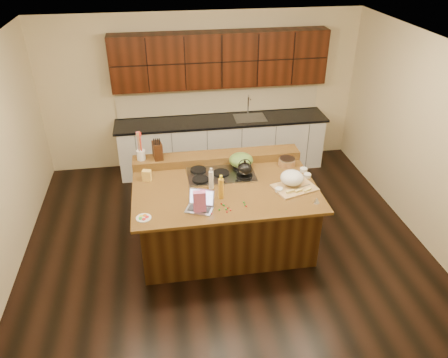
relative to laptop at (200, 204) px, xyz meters
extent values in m
cube|color=black|center=(0.37, 0.45, -0.98)|extent=(5.50, 5.00, 0.01)
cube|color=silver|center=(0.37, 0.45, 1.73)|extent=(5.50, 5.00, 0.01)
cube|color=beige|center=(0.37, 2.95, 0.37)|extent=(5.50, 0.01, 2.70)
cube|color=beige|center=(0.37, -2.06, 0.37)|extent=(5.50, 0.01, 2.70)
cube|color=beige|center=(3.12, 0.45, 0.37)|extent=(0.01, 5.00, 2.70)
cube|color=black|center=(0.37, 0.45, -0.54)|extent=(2.22, 1.42, 0.88)
cube|color=black|center=(0.37, 0.45, -0.08)|extent=(2.40, 1.60, 0.04)
cube|color=black|center=(0.37, 1.15, 0.00)|extent=(2.40, 0.30, 0.12)
cube|color=gray|center=(0.37, 0.75, -0.05)|extent=(0.92, 0.52, 0.02)
cylinder|color=black|center=(0.07, 0.88, -0.03)|extent=(0.22, 0.22, 0.03)
cylinder|color=black|center=(0.67, 0.88, -0.03)|extent=(0.22, 0.22, 0.03)
cylinder|color=black|center=(0.07, 0.62, -0.03)|extent=(0.22, 0.22, 0.03)
cylinder|color=black|center=(0.67, 0.62, -0.03)|extent=(0.22, 0.22, 0.03)
cylinder|color=black|center=(0.37, 0.75, -0.03)|extent=(0.22, 0.22, 0.03)
cube|color=silver|center=(0.67, 2.62, -0.53)|extent=(3.60, 0.62, 0.90)
cube|color=black|center=(0.67, 2.62, -0.06)|extent=(3.70, 0.66, 0.04)
cube|color=gray|center=(1.17, 2.62, -0.04)|extent=(0.55, 0.42, 0.01)
cylinder|color=gray|center=(1.17, 2.80, 0.14)|extent=(0.02, 0.02, 0.36)
cube|color=black|center=(0.67, 2.77, 0.97)|extent=(3.60, 0.34, 0.90)
cube|color=beige|center=(0.67, 2.93, 0.22)|extent=(3.60, 0.03, 0.50)
ellipsoid|color=black|center=(0.67, 0.62, 0.08)|extent=(0.27, 0.27, 0.18)
ellipsoid|color=#4F722D|center=(0.67, 0.88, 0.08)|extent=(0.35, 0.35, 0.18)
cube|color=#B7B7BC|center=(-0.02, -0.05, -0.05)|extent=(0.38, 0.32, 0.01)
cube|color=black|center=(-0.02, -0.05, -0.04)|extent=(0.30, 0.22, 0.00)
cube|color=#B7B7BC|center=(0.02, 0.06, 0.06)|extent=(0.32, 0.18, 0.20)
cube|color=silver|center=(0.02, 0.05, 0.06)|extent=(0.29, 0.16, 0.17)
cylinder|color=gold|center=(0.28, 0.18, 0.08)|extent=(0.07, 0.07, 0.27)
cylinder|color=silver|center=(0.19, 0.42, 0.07)|extent=(0.07, 0.07, 0.25)
cube|color=tan|center=(1.26, 0.25, -0.05)|extent=(0.61, 0.52, 0.02)
ellipsoid|color=white|center=(1.24, 0.33, 0.06)|extent=(0.31, 0.31, 0.19)
cube|color=#EDD872|center=(1.16, 0.13, -0.02)|extent=(0.11, 0.03, 0.03)
cube|color=#EDD872|center=(1.28, 0.13, -0.02)|extent=(0.11, 0.03, 0.03)
cube|color=#EDD872|center=(1.39, 0.13, -0.02)|extent=(0.11, 0.03, 0.03)
cylinder|color=gray|center=(1.37, 0.23, -0.03)|extent=(0.20, 0.08, 0.01)
cylinder|color=white|center=(1.52, 0.51, -0.04)|extent=(0.11, 0.11, 0.04)
cylinder|color=white|center=(1.04, 0.21, -0.04)|extent=(0.13, 0.13, 0.04)
cylinder|color=white|center=(1.52, 0.67, -0.04)|extent=(0.13, 0.13, 0.04)
cylinder|color=#996B3F|center=(1.34, 0.88, -0.01)|extent=(0.24, 0.24, 0.09)
cone|color=silver|center=(1.43, -0.11, -0.02)|extent=(0.10, 0.10, 0.07)
cube|color=#D665A1|center=(-0.02, -0.08, 0.08)|extent=(0.15, 0.08, 0.28)
cylinder|color=white|center=(-0.68, -0.12, -0.05)|extent=(0.23, 0.23, 0.01)
cube|color=gold|center=(-0.63, 0.75, 0.02)|extent=(0.13, 0.11, 0.16)
cylinder|color=white|center=(-0.70, 1.15, 0.13)|extent=(0.15, 0.15, 0.14)
cube|color=black|center=(-0.47, 1.15, 0.18)|extent=(0.15, 0.21, 0.24)
ellipsoid|color=red|center=(0.30, -0.15, -0.05)|extent=(0.02, 0.02, 0.02)
ellipsoid|color=#198C26|center=(0.33, -0.06, -0.05)|extent=(0.02, 0.02, 0.02)
ellipsoid|color=red|center=(0.30, 0.01, -0.05)|extent=(0.02, 0.02, 0.02)
ellipsoid|color=#198C26|center=(0.54, 0.02, -0.05)|extent=(0.02, 0.02, 0.02)
ellipsoid|color=red|center=(0.12, -0.16, -0.05)|extent=(0.02, 0.02, 0.02)
ellipsoid|color=#198C26|center=(0.28, 0.00, -0.05)|extent=(0.02, 0.02, 0.02)
ellipsoid|color=red|center=(0.55, -0.07, -0.05)|extent=(0.02, 0.02, 0.02)
ellipsoid|color=#198C26|center=(0.30, -0.09, -0.05)|extent=(0.02, 0.02, 0.02)
ellipsoid|color=red|center=(0.11, -0.03, -0.05)|extent=(0.02, 0.02, 0.02)
ellipsoid|color=#198C26|center=(0.22, -0.09, -0.05)|extent=(0.02, 0.02, 0.02)
ellipsoid|color=red|center=(0.35, -0.12, -0.05)|extent=(0.02, 0.02, 0.02)
ellipsoid|color=#198C26|center=(0.29, -0.01, -0.05)|extent=(0.02, 0.02, 0.02)
ellipsoid|color=red|center=(0.33, -0.07, -0.05)|extent=(0.02, 0.02, 0.02)
ellipsoid|color=#198C26|center=(0.54, -0.04, -0.05)|extent=(0.02, 0.02, 0.02)
ellipsoid|color=red|center=(0.26, 0.04, -0.05)|extent=(0.02, 0.02, 0.02)
camera|label=1|loc=(-0.41, -4.37, 2.94)|focal=35.00mm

